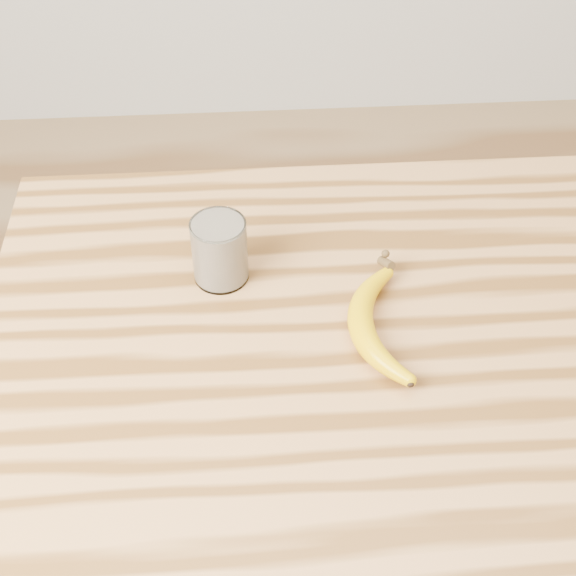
{
  "coord_description": "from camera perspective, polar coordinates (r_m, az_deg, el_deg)",
  "views": [
    {
      "loc": [
        -0.24,
        -0.66,
        1.67
      ],
      "look_at": [
        -0.19,
        0.09,
        0.93
      ],
      "focal_mm": 50.0,
      "sensor_mm": 36.0,
      "label": 1
    }
  ],
  "objects": [
    {
      "name": "banana",
      "position": [
        1.03,
        5.15,
        -2.62
      ],
      "size": [
        0.1,
        0.28,
        0.03
      ],
      "primitive_type": null,
      "rotation": [
        0.0,
        0.0,
        -0.01
      ],
      "color": "#DBA600",
      "rests_on": "table"
    },
    {
      "name": "table",
      "position": [
        1.14,
        10.15,
        -8.46
      ],
      "size": [
        1.2,
        0.8,
        0.9
      ],
      "color": "#AB733F",
      "rests_on": "ground"
    },
    {
      "name": "room",
      "position": [
        0.77,
        15.77,
        18.4
      ],
      "size": [
        4.04,
        4.04,
        2.7
      ],
      "color": "#9E7C52",
      "rests_on": "ground"
    },
    {
      "name": "smoothie_glass",
      "position": [
        1.09,
        -4.89,
        2.69
      ],
      "size": [
        0.08,
        0.08,
        0.1
      ],
      "color": "white",
      "rests_on": "table"
    }
  ]
}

